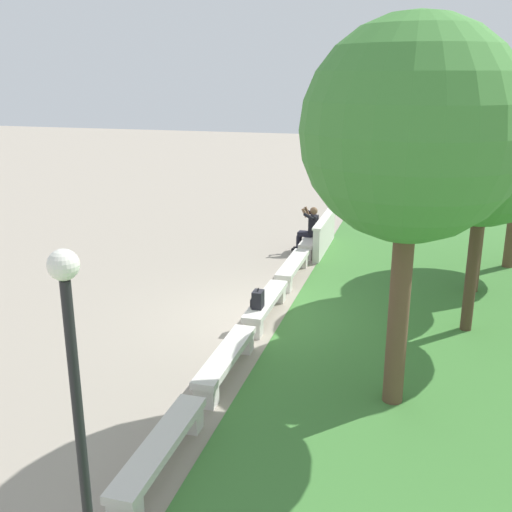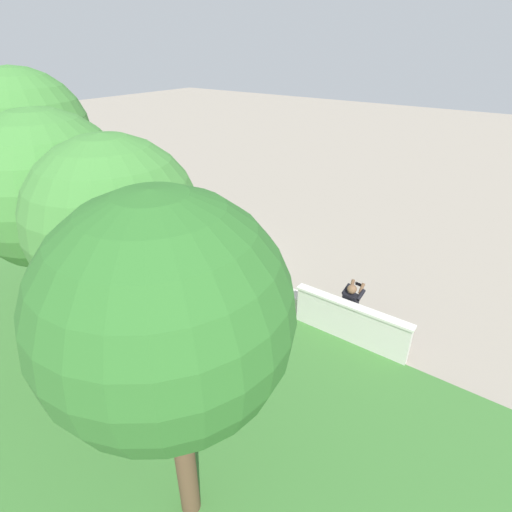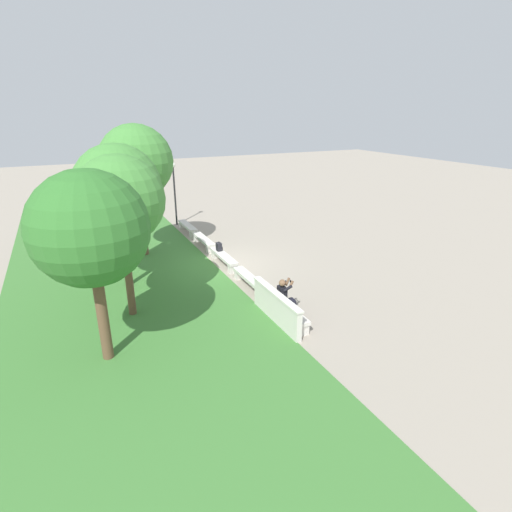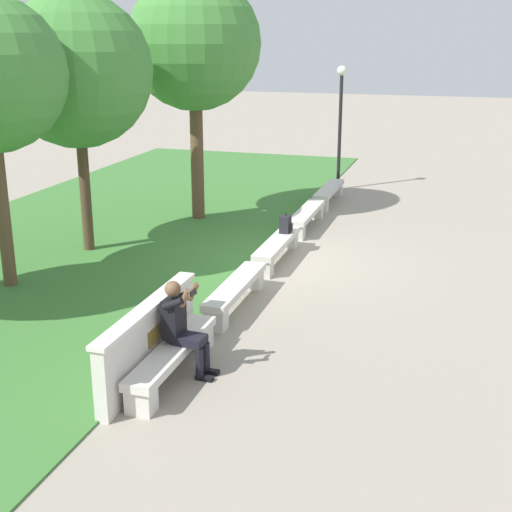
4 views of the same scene
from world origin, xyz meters
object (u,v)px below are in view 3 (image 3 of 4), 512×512
Objects in this scene: bench_end at (188,227)px; tree_behind_wall at (136,162)px; bench_mid at (224,258)px; tree_left_background at (90,230)px; bench_main at (285,311)px; bench_far at (204,241)px; bench_near at (250,280)px; tree_far_back at (118,188)px; person_photographer at (285,296)px; tree_right_background at (120,200)px; backpack at (219,247)px; lamp_post at (174,184)px.

tree_behind_wall reaches higher than bench_end.
bench_mid is 0.46× the size of tree_left_background.
bench_main is 7.99m from bench_far.
tree_far_back reaches higher than bench_near.
bench_far is at bearing -91.90° from tree_behind_wall.
bench_end is 1.76× the size of person_photographer.
tree_right_background is at bearing 173.61° from tree_far_back.
bench_end is (10.65, 0.00, 0.00)m from bench_main.
bench_near is 7.99m from bench_end.
bench_near is 1.00× the size of bench_far.
bench_far is 7.82m from tree_right_background.
backpack is at bearing -51.60° from tree_right_background.
tree_left_background is (-7.74, 5.34, 3.30)m from bench_far.
bench_main is at bearing 180.00° from bench_end.
tree_behind_wall is (7.92, 2.87, 3.46)m from person_photographer.
backpack is at bearing -2.19° from bench_mid.
bench_near is at bearing -179.40° from lamp_post.
tree_far_back reaches higher than bench_mid.
tree_behind_wall reaches higher than tree_right_background.
bench_far is 4.96m from lamp_post.
bench_mid is 5.18m from person_photographer.
tree_far_back is at bearing 61.36° from bench_near.
tree_behind_wall is 8.26m from tree_left_background.
bench_main is 6.28m from tree_left_background.
bench_near is 3.27m from backpack.
tree_behind_wall is (-2.57, 2.80, 3.89)m from bench_end.
backpack reaches higher than bench_end.
bench_mid is 1.76× the size of person_photographer.
lamp_post is at bearing 0.60° from bench_near.
backpack is (-4.74, -0.02, 0.32)m from bench_end.
backpack is (0.59, -0.02, 0.32)m from bench_mid.
tree_behind_wall is at bearing 19.09° from bench_main.
backpack is at bearing 0.55° from person_photographer.
lamp_post is (12.35, 0.18, 1.61)m from person_photographer.
lamp_post is at bearing 1.31° from bench_far.
bench_far is at bearing 0.62° from backpack.
bench_mid is at bearing 177.81° from backpack.
bench_near is at bearing 180.00° from bench_far.
backpack is at bearing -75.67° from tree_far_back.
bench_end is 12.15m from tree_left_background.
tree_right_background is 1.45× the size of lamp_post.
bench_main is 0.44× the size of tree_far_back.
bench_far is 4.79m from tree_behind_wall.
lamp_post is (4.52, 0.10, 2.04)m from bench_far.
tree_behind_wall is at bearing -17.98° from tree_left_background.
person_photographer is at bearing -179.45° from backpack.
bench_mid is at bearing 180.00° from bench_far.
bench_far is 0.46× the size of tree_left_background.
bench_mid is 7.47m from lamp_post.
tree_left_background is 4.81m from tree_far_back.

